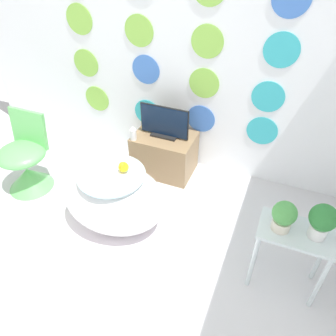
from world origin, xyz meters
name	(u,v)px	position (x,y,z in m)	size (l,w,h in m)	color
wall_back_dotted	(173,38)	(0.00, 2.17, 1.30)	(4.50, 0.05, 2.60)	white
rug	(120,226)	(-0.05, 1.04, 0.00)	(1.32, 0.81, 0.01)	silver
bathtub	(115,198)	(-0.09, 1.09, 0.28)	(0.89, 0.67, 0.55)	white
rubber_duck	(123,167)	(-0.01, 1.15, 0.60)	(0.08, 0.09, 0.10)	yellow
chair	(26,165)	(-1.11, 1.18, 0.26)	(0.45, 0.45, 0.76)	#66C166
tv_cabinet	(164,154)	(0.02, 1.91, 0.22)	(0.60, 0.42, 0.43)	#8E704C
tv	(164,123)	(0.02, 1.92, 0.57)	(0.49, 0.12, 0.32)	black
vase	(133,134)	(-0.24, 1.75, 0.49)	(0.06, 0.06, 0.13)	white
side_table	(293,243)	(1.33, 1.02, 0.44)	(0.49, 0.29, 0.56)	silver
potted_plant_left	(284,216)	(1.22, 1.00, 0.68)	(0.16, 0.16, 0.22)	beige
potted_plant_right	(322,220)	(1.44, 1.03, 0.71)	(0.17, 0.17, 0.25)	white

